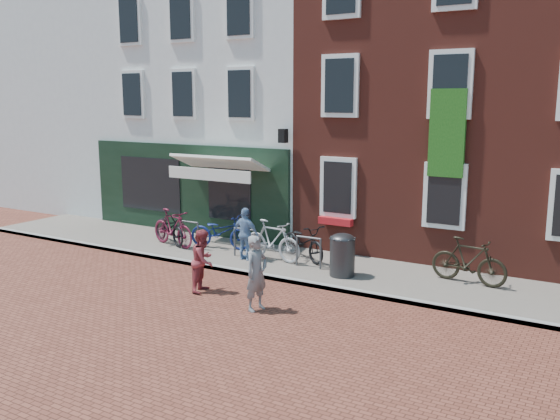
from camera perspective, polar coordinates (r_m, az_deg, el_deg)
The scene contains 15 objects.
ground at distance 14.96m, azimuth -1.15°, elevation -6.70°, with size 80.00×80.00×0.00m, color brown.
sidewalk at distance 15.75m, azimuth 4.86°, elevation -5.66°, with size 24.00×3.00×0.10m, color slate.
building_stucco at distance 22.88m, azimuth -2.61°, elevation 10.69°, with size 8.00×8.00×9.00m, color silver.
building_brick_mid at distance 19.93m, azimuth 14.83°, elevation 11.82°, with size 6.00×8.00×10.00m, color maroon.
filler_left at distance 27.72m, azimuth -15.91°, elevation 10.27°, with size 7.00×8.00×9.00m, color silver.
litter_bin at distance 14.88m, azimuth 5.99°, elevation -4.07°, with size 0.62×0.62×1.15m.
woman at distance 12.67m, azimuth -2.26°, elevation -6.07°, with size 0.59×0.39×1.63m, color slate.
boy at distance 14.03m, azimuth -7.36°, elevation -4.82°, with size 0.72×0.56×1.47m, color #98343B.
cafe_person at distance 16.26m, azimuth -3.31°, elevation -2.30°, with size 0.85×0.35×1.45m, color #6C8CB7.
bicycle_0 at distance 18.47m, azimuth -10.54°, elevation -1.63°, with size 0.66×1.90×1.00m, color black.
bicycle_1 at distance 18.10m, azimuth -10.24°, elevation -1.69°, with size 0.52×1.84×1.11m, color #5B1428.
bicycle_2 at distance 17.62m, azimuth -5.72°, elevation -2.09°, with size 0.66×1.90×1.00m, color navy.
bicycle_3 at distance 16.23m, azimuth -0.73°, elevation -2.93°, with size 0.52×1.84×1.11m, color #A5A5A7.
bicycle_4 at distance 16.35m, azimuth 2.28°, elevation -3.03°, with size 0.66×1.90×1.00m, color black.
bicycle_5 at distance 14.89m, azimuth 17.63°, elevation -4.67°, with size 0.52×1.84×1.11m, color black.
Camera 1 is at (7.55, -12.14, 4.42)m, focal length 38.19 mm.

